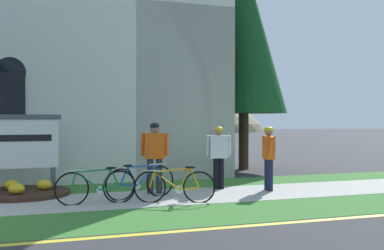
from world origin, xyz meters
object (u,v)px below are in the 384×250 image
at_px(bicycle_silver, 175,186).
at_px(cyclist_in_blue_jersey, 269,154).
at_px(roadside_conifer, 244,35).
at_px(cyclist_in_white_jersey, 155,152).
at_px(cyclist_in_red_jersey, 219,153).
at_px(bicycle_white, 96,187).
at_px(bicycle_red, 140,182).
at_px(church_sign, 23,144).

relative_size(bicycle_silver, cyclist_in_blue_jersey, 1.04).
bearing_deg(roadside_conifer, cyclist_in_white_jersey, -134.33).
bearing_deg(cyclist_in_red_jersey, roadside_conifer, 58.06).
xyz_separation_m(bicycle_white, cyclist_in_red_jersey, (3.25, 1.16, 0.57)).
relative_size(bicycle_red, cyclist_in_white_jersey, 0.99).
distance_m(cyclist_in_red_jersey, cyclist_in_blue_jersey, 1.27).
bearing_deg(cyclist_in_blue_jersey, cyclist_in_white_jersey, 171.35).
relative_size(bicycle_red, cyclist_in_red_jersey, 1.05).
bearing_deg(cyclist_in_red_jersey, cyclist_in_blue_jersey, -30.25).
bearing_deg(cyclist_in_blue_jersey, church_sign, 166.27).
bearing_deg(roadside_conifer, cyclist_in_blue_jersey, -107.89).
bearing_deg(bicycle_red, church_sign, 149.32).
height_order(bicycle_red, roadside_conifer, roadside_conifer).
distance_m(church_sign, cyclist_in_blue_jersey, 6.05).
distance_m(cyclist_in_red_jersey, roadside_conifer, 6.46).
bearing_deg(bicycle_silver, roadside_conifer, 53.63).
xyz_separation_m(cyclist_in_white_jersey, cyclist_in_blue_jersey, (2.84, -0.43, -0.08)).
height_order(bicycle_white, cyclist_in_white_jersey, cyclist_in_white_jersey).
xyz_separation_m(church_sign, cyclist_in_red_jersey, (4.77, -0.79, -0.27)).
height_order(bicycle_white, bicycle_silver, bicycle_silver).
relative_size(bicycle_white, bicycle_red, 1.01).
xyz_separation_m(church_sign, bicycle_silver, (3.15, -2.33, -0.85)).
xyz_separation_m(church_sign, cyclist_in_blue_jersey, (5.87, -1.43, -0.28)).
xyz_separation_m(cyclist_in_white_jersey, cyclist_in_red_jersey, (1.74, 0.21, -0.07)).
bearing_deg(cyclist_in_white_jersey, church_sign, 161.68).
bearing_deg(bicycle_silver, cyclist_in_red_jersey, 43.41).
bearing_deg(cyclist_in_white_jersey, roadside_conifer, 45.67).
bearing_deg(bicycle_red, cyclist_in_red_jersey, 18.31).
bearing_deg(church_sign, cyclist_in_blue_jersey, -13.73).
xyz_separation_m(bicycle_red, roadside_conifer, (4.92, 5.08, 4.49)).
height_order(bicycle_silver, cyclist_in_red_jersey, cyclist_in_red_jersey).
distance_m(church_sign, bicycle_silver, 4.01).
bearing_deg(bicycle_white, bicycle_red, 22.45).
bearing_deg(bicycle_white, cyclist_in_red_jersey, 19.67).
xyz_separation_m(bicycle_silver, cyclist_in_blue_jersey, (2.72, 0.89, 0.57)).
xyz_separation_m(church_sign, cyclist_in_white_jersey, (3.03, -1.00, -0.20)).
distance_m(church_sign, bicycle_white, 2.62).
bearing_deg(church_sign, bicycle_silver, -36.48).
relative_size(church_sign, bicycle_white, 1.12).
distance_m(church_sign, bicycle_red, 3.10).
bearing_deg(bicycle_white, roadside_conifer, 42.76).
height_order(cyclist_in_red_jersey, roadside_conifer, roadside_conifer).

